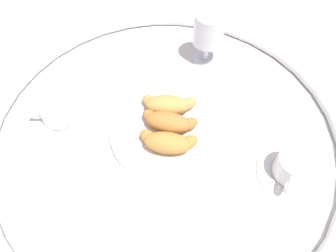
{
  "coord_description": "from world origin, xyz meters",
  "views": [
    {
      "loc": [
        0.04,
        -0.39,
        0.59
      ],
      "look_at": [
        0.01,
        -0.0,
        0.03
      ],
      "focal_mm": 33.38,
      "sensor_mm": 36.0,
      "label": 1
    }
  ],
  "objects_px": {
    "croissant_large": "(168,142)",
    "coffee_cup_far": "(293,168)",
    "pastry_plate": "(168,131)",
    "croissant_extra": "(169,104)",
    "coffee_cup_near": "(57,112)",
    "juice_glass_left": "(209,31)",
    "croissant_small": "(168,122)"
  },
  "relations": [
    {
      "from": "croissant_large",
      "to": "coffee_cup_far",
      "type": "xyz_separation_m",
      "value": [
        0.26,
        -0.03,
        -0.01
      ]
    },
    {
      "from": "coffee_cup_near",
      "to": "croissant_extra",
      "type": "bearing_deg",
      "value": 8.47
    },
    {
      "from": "croissant_large",
      "to": "croissant_small",
      "type": "xyz_separation_m",
      "value": [
        -0.0,
        0.05,
        0.0
      ]
    },
    {
      "from": "pastry_plate",
      "to": "croissant_small",
      "type": "distance_m",
      "value": 0.03
    },
    {
      "from": "croissant_extra",
      "to": "coffee_cup_near",
      "type": "xyz_separation_m",
      "value": [
        -0.25,
        -0.04,
        -0.01
      ]
    },
    {
      "from": "croissant_large",
      "to": "croissant_small",
      "type": "height_order",
      "value": "same"
    },
    {
      "from": "croissant_extra",
      "to": "juice_glass_left",
      "type": "xyz_separation_m",
      "value": [
        0.08,
        0.2,
        0.06
      ]
    },
    {
      "from": "croissant_large",
      "to": "coffee_cup_near",
      "type": "height_order",
      "value": "croissant_large"
    },
    {
      "from": "croissant_large",
      "to": "coffee_cup_far",
      "type": "distance_m",
      "value": 0.26
    },
    {
      "from": "croissant_small",
      "to": "coffee_cup_near",
      "type": "distance_m",
      "value": 0.26
    },
    {
      "from": "pastry_plate",
      "to": "coffee_cup_far",
      "type": "relative_size",
      "value": 1.93
    },
    {
      "from": "pastry_plate",
      "to": "croissant_small",
      "type": "xyz_separation_m",
      "value": [
        0.0,
        0.0,
        0.03
      ]
    },
    {
      "from": "pastry_plate",
      "to": "croissant_small",
      "type": "relative_size",
      "value": 1.93
    },
    {
      "from": "croissant_large",
      "to": "coffee_cup_near",
      "type": "distance_m",
      "value": 0.27
    },
    {
      "from": "pastry_plate",
      "to": "juice_glass_left",
      "type": "relative_size",
      "value": 1.87
    },
    {
      "from": "croissant_large",
      "to": "croissant_extra",
      "type": "distance_m",
      "value": 0.1
    },
    {
      "from": "croissant_large",
      "to": "coffee_cup_far",
      "type": "height_order",
      "value": "croissant_large"
    },
    {
      "from": "croissant_small",
      "to": "coffee_cup_far",
      "type": "bearing_deg",
      "value": -17.02
    },
    {
      "from": "pastry_plate",
      "to": "croissant_extra",
      "type": "xyz_separation_m",
      "value": [
        -0.0,
        0.05,
        0.03
      ]
    },
    {
      "from": "coffee_cup_near",
      "to": "croissant_large",
      "type": "bearing_deg",
      "value": -13.63
    },
    {
      "from": "croissant_large",
      "to": "pastry_plate",
      "type": "bearing_deg",
      "value": 94.45
    },
    {
      "from": "coffee_cup_far",
      "to": "juice_glass_left",
      "type": "relative_size",
      "value": 0.97
    },
    {
      "from": "pastry_plate",
      "to": "coffee_cup_near",
      "type": "bearing_deg",
      "value": 176.45
    },
    {
      "from": "coffee_cup_far",
      "to": "croissant_large",
      "type": "bearing_deg",
      "value": 173.39
    },
    {
      "from": "coffee_cup_near",
      "to": "juice_glass_left",
      "type": "xyz_separation_m",
      "value": [
        0.33,
        0.23,
        0.07
      ]
    },
    {
      "from": "croissant_small",
      "to": "croissant_extra",
      "type": "xyz_separation_m",
      "value": [
        -0.0,
        0.05,
        0.0
      ]
    },
    {
      "from": "coffee_cup_far",
      "to": "juice_glass_left",
      "type": "xyz_separation_m",
      "value": [
        -0.18,
        0.33,
        0.07
      ]
    },
    {
      "from": "croissant_extra",
      "to": "coffee_cup_far",
      "type": "relative_size",
      "value": 1.01
    },
    {
      "from": "coffee_cup_far",
      "to": "coffee_cup_near",
      "type": "bearing_deg",
      "value": 169.84
    },
    {
      "from": "pastry_plate",
      "to": "croissant_large",
      "type": "distance_m",
      "value": 0.05
    },
    {
      "from": "croissant_large",
      "to": "croissant_extra",
      "type": "xyz_separation_m",
      "value": [
        -0.01,
        0.1,
        0.0
      ]
    },
    {
      "from": "croissant_large",
      "to": "croissant_extra",
      "type": "relative_size",
      "value": 1.0
    }
  ]
}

